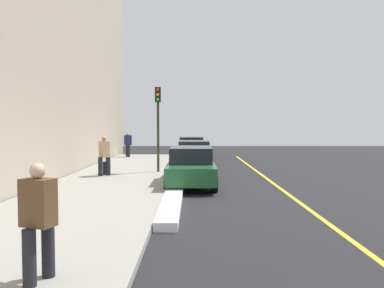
% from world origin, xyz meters
% --- Properties ---
extents(ground_plane, '(56.00, 56.00, 0.00)m').
position_xyz_m(ground_plane, '(0.00, 0.00, 0.00)').
color(ground_plane, black).
extents(sidewalk, '(28.00, 4.60, 0.15)m').
position_xyz_m(sidewalk, '(0.00, -3.30, 0.07)').
color(sidewalk, gray).
rests_on(sidewalk, ground).
extents(lane_stripe_centre, '(28.00, 0.14, 0.01)m').
position_xyz_m(lane_stripe_centre, '(0.00, 3.20, 0.00)').
color(lane_stripe_centre, gold).
rests_on(lane_stripe_centre, ground).
extents(snow_bank_curb, '(6.34, 0.56, 0.22)m').
position_xyz_m(snow_bank_curb, '(3.48, -0.70, 0.11)').
color(snow_bank_curb, white).
rests_on(snow_bank_curb, ground).
extents(parked_car_maroon, '(4.43, 1.93, 1.51)m').
position_xyz_m(parked_car_maroon, '(-12.21, -0.16, 0.76)').
color(parked_car_maroon, black).
rests_on(parked_car_maroon, ground).
extents(parked_car_white, '(4.20, 1.94, 1.51)m').
position_xyz_m(parked_car_white, '(-5.73, 0.00, 0.76)').
color(parked_car_white, black).
rests_on(parked_car_white, ground).
extents(parked_car_green, '(4.41, 1.90, 1.51)m').
position_xyz_m(parked_car_green, '(0.00, -0.15, 0.76)').
color(parked_car_green, black).
rests_on(parked_car_green, ground).
extents(pedestrian_navy_coat, '(0.53, 0.55, 1.73)m').
position_xyz_m(pedestrian_navy_coat, '(-11.76, -4.56, 1.07)').
color(pedestrian_navy_coat, black).
rests_on(pedestrian_navy_coat, sidewalk).
extents(pedestrian_brown_coat, '(0.54, 0.53, 1.71)m').
position_xyz_m(pedestrian_brown_coat, '(9.72, -2.29, 1.06)').
color(pedestrian_brown_coat, black).
rests_on(pedestrian_brown_coat, sidewalk).
extents(pedestrian_tan_coat, '(0.55, 0.53, 1.74)m').
position_xyz_m(pedestrian_tan_coat, '(-1.85, -3.96, 1.08)').
color(pedestrian_tan_coat, black).
rests_on(pedestrian_tan_coat, sidewalk).
extents(traffic_light_pole, '(0.35, 0.26, 4.00)m').
position_xyz_m(traffic_light_pole, '(-3.33, -1.73, 2.88)').
color(traffic_light_pole, '#2D2D19').
rests_on(traffic_light_pole, sidewalk).
extents(rolling_suitcase, '(0.34, 0.22, 0.93)m').
position_xyz_m(rolling_suitcase, '(-2.33, -3.99, 0.44)').
color(rolling_suitcase, '#191E38').
rests_on(rolling_suitcase, sidewalk).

